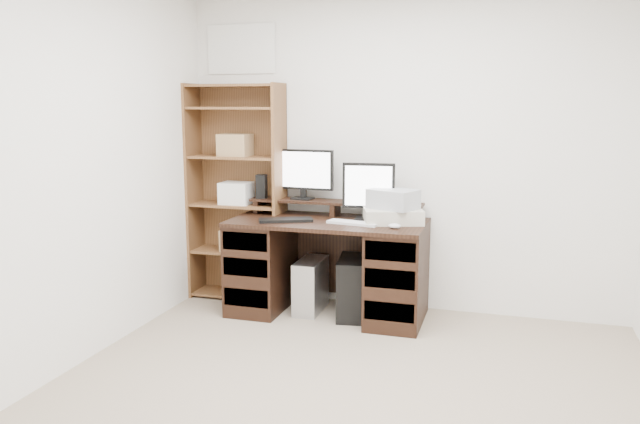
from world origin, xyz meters
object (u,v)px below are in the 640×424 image
at_px(tower_black, 352,287).
at_px(bookshelf, 238,191).
at_px(monitor_wide, 303,171).
at_px(desk, 328,266).
at_px(tower_silver, 311,285).
at_px(printer, 393,216).
at_px(monitor_small, 369,189).

bearing_deg(tower_black, bookshelf, 160.19).
distance_m(monitor_wide, bookshelf, 0.60).
height_order(monitor_wide, tower_black, monitor_wide).
distance_m(desk, monitor_wide, 0.79).
bearing_deg(tower_silver, printer, 1.60).
distance_m(monitor_small, bookshelf, 1.15).
xyz_separation_m(printer, tower_black, (-0.30, -0.04, -0.57)).
relative_size(monitor_small, tower_black, 0.90).
height_order(tower_black, bookshelf, bookshelf).
distance_m(desk, tower_silver, 0.24).
distance_m(printer, tower_silver, 0.88).
bearing_deg(monitor_wide, desk, -35.97).
bearing_deg(desk, tower_silver, 170.05).
bearing_deg(monitor_wide, tower_silver, -54.54).
relative_size(monitor_wide, tower_silver, 1.22).
xyz_separation_m(desk, printer, (0.50, 0.05, 0.41)).
xyz_separation_m(desk, tower_black, (0.19, 0.01, -0.16)).
bearing_deg(printer, desk, 168.31).
bearing_deg(printer, monitor_wide, 149.53).
height_order(printer, bookshelf, bookshelf).
distance_m(printer, bookshelf, 1.36).
relative_size(monitor_wide, monitor_small, 1.16).
bearing_deg(desk, tower_black, 1.59).
height_order(tower_silver, bookshelf, bookshelf).
relative_size(monitor_small, bookshelf, 0.24).
bearing_deg(monitor_wide, tower_black, -21.71).
height_order(printer, tower_black, printer).
relative_size(monitor_wide, printer, 1.18).
xyz_separation_m(tower_silver, tower_black, (0.34, -0.02, 0.02)).
distance_m(monitor_small, tower_silver, 0.90).
relative_size(desk, printer, 3.49).
distance_m(monitor_wide, monitor_small, 0.59).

